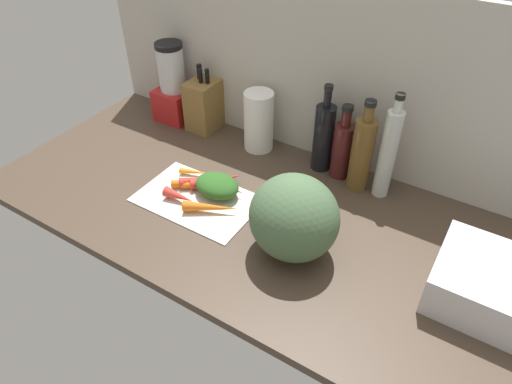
{
  "coord_description": "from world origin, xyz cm",
  "views": [
    {
      "loc": [
        58.78,
        -91.74,
        94.82
      ],
      "look_at": [
        3.39,
        -2.47,
        8.71
      ],
      "focal_mm": 32.06,
      "sensor_mm": 36.0,
      "label": 1
    }
  ],
  "objects": [
    {
      "name": "carrot_1",
      "position": [
        -20.16,
        -10.7,
        2.54
      ],
      "size": [
        10.57,
        4.12,
        3.48
      ],
      "primitive_type": "cone",
      "rotation": [
        0.0,
        1.57,
        0.06
      ],
      "color": "red",
      "rests_on": "cutting_board"
    },
    {
      "name": "carrot_4",
      "position": [
        -24.35,
        2.8,
        1.86
      ],
      "size": [
        10.59,
        5.8,
        2.12
      ],
      "primitive_type": "cone",
      "rotation": [
        0.0,
        1.57,
        0.37
      ],
      "color": "orange",
      "rests_on": "cutting_board"
    },
    {
      "name": "bottle_2",
      "position": [
        24.35,
        27.18,
        13.2
      ],
      "size": [
        6.99,
        6.99,
        31.42
      ],
      "color": "brown",
      "rests_on": "ground_plane"
    },
    {
      "name": "carrot_greens_pile",
      "position": [
        -12.0,
        -1.31,
        3.92
      ],
      "size": [
        14.77,
        11.36,
        6.25
      ],
      "primitive_type": "ellipsoid",
      "color": "#2D6023",
      "rests_on": "cutting_board"
    },
    {
      "name": "cutting_board",
      "position": [
        -15.99,
        -6.77,
        0.4
      ],
      "size": [
        38.32,
        24.51,
        0.8
      ],
      "primitive_type": "cube",
      "color": "beige",
      "rests_on": "ground_plane"
    },
    {
      "name": "carrot_2",
      "position": [
        -9.69,
        0.62,
        2.59
      ],
      "size": [
        12.08,
        4.88,
        3.57
      ],
      "primitive_type": "cone",
      "rotation": [
        0.0,
        1.57,
        0.11
      ],
      "color": "red",
      "rests_on": "cutting_board"
    },
    {
      "name": "bottle_0",
      "position": [
        9.56,
        30.35,
        12.48
      ],
      "size": [
        6.82,
        6.82,
        31.16
      ],
      "color": "black",
      "rests_on": "ground_plane"
    },
    {
      "name": "carrot_5",
      "position": [
        -14.89,
        2.48,
        2.55
      ],
      "size": [
        14.25,
        15.59,
        3.51
      ],
      "primitive_type": "cone",
      "rotation": [
        0.0,
        1.57,
        0.85
      ],
      "color": "red",
      "rests_on": "cutting_board"
    },
    {
      "name": "bottle_1",
      "position": [
        16.86,
        29.71,
        10.71
      ],
      "size": [
        6.64,
        6.64,
        26.42
      ],
      "color": "#471919",
      "rests_on": "ground_plane"
    },
    {
      "name": "bottle_3",
      "position": [
        32.24,
        27.44,
        15.76
      ],
      "size": [
        5.2,
        5.2,
        35.63
      ],
      "color": "silver",
      "rests_on": "ground_plane"
    },
    {
      "name": "carrot_7",
      "position": [
        -8.42,
        -9.65,
        2.51
      ],
      "size": [
        16.95,
        10.92,
        3.43
      ],
      "primitive_type": "cone",
      "rotation": [
        0.0,
        1.57,
        0.47
      ],
      "color": "orange",
      "rests_on": "cutting_board"
    },
    {
      "name": "carrot_0",
      "position": [
        -17.71,
        -2.09,
        2.07
      ],
      "size": [
        12.55,
        8.32,
        2.54
      ],
      "primitive_type": "cone",
      "rotation": [
        0.0,
        1.57,
        0.49
      ],
      "color": "orange",
      "rests_on": "cutting_board"
    },
    {
      "name": "wall_back",
      "position": [
        0.0,
        38.5,
        30.0
      ],
      "size": [
        170.0,
        3.0,
        60.0
      ],
      "primitive_type": "cube",
      "color": "#BCB7AD",
      "rests_on": "ground_plane"
    },
    {
      "name": "dish_rack",
      "position": [
        68.62,
        -0.41,
        5.82
      ],
      "size": [
        24.76,
        24.92,
        11.63
      ],
      "primitive_type": "cube",
      "color": "silver",
      "rests_on": "ground_plane"
    },
    {
      "name": "paper_towel_roll",
      "position": [
        -15.31,
        29.5,
        11.07
      ],
      "size": [
        10.58,
        10.58,
        22.14
      ],
      "primitive_type": "cylinder",
      "color": "white",
      "rests_on": "ground_plane"
    },
    {
      "name": "carrot_3",
      "position": [
        -20.06,
        -0.8,
        2.52
      ],
      "size": [
        11.06,
        11.4,
        3.44
      ],
      "primitive_type": "cone",
      "rotation": [
        0.0,
        1.57,
        0.81
      ],
      "color": "red",
      "rests_on": "cutting_board"
    },
    {
      "name": "ground_plane",
      "position": [
        0.0,
        0.0,
        -1.5
      ],
      "size": [
        170.0,
        80.0,
        3.0
      ],
      "primitive_type": "cube",
      "color": "#47382B"
    },
    {
      "name": "blender_appliance",
      "position": [
        -54.96,
        30.45,
        13.4
      ],
      "size": [
        13.61,
        13.61,
        31.18
      ],
      "color": "red",
      "rests_on": "ground_plane"
    },
    {
      "name": "winter_squash",
      "position": [
        20.03,
        -10.08,
        12.28
      ],
      "size": [
        24.77,
        23.11,
        24.56
      ],
      "primitive_type": "ellipsoid",
      "color": "#4C6B47",
      "rests_on": "ground_plane"
    },
    {
      "name": "knife_block",
      "position": [
        -40.79,
        30.98,
        9.84
      ],
      "size": [
        10.43,
        13.29,
        24.72
      ],
      "color": "olive",
      "rests_on": "ground_plane"
    },
    {
      "name": "carrot_6",
      "position": [
        -19.65,
        -2.22,
        2.1
      ],
      "size": [
        15.3,
        11.03,
        2.61
      ],
      "primitive_type": "cone",
      "rotation": [
        0.0,
        1.57,
        0.57
      ],
      "color": "orange",
      "rests_on": "cutting_board"
    }
  ]
}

